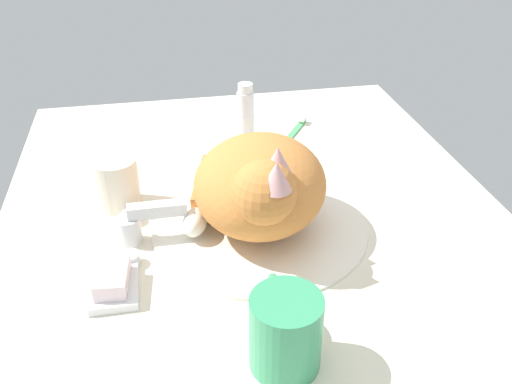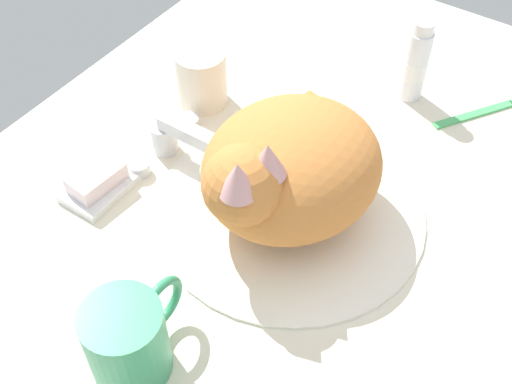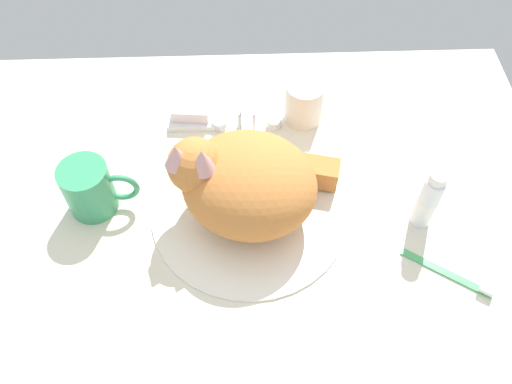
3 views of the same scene
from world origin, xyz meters
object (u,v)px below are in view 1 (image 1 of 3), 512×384
cat (258,186)px  faucet (138,226)px  toothbrush (294,131)px  coffee_mug (285,331)px  rinse_cup (117,182)px  toothpaste_bottle (246,117)px  soap_bar (112,277)px

cat → faucet: bearing=87.5°
faucet → cat: (-0.79, -18.22, 5.46)cm
cat → toothbrush: cat is taller
cat → coffee_mug: (-25.79, 1.89, -3.41)cm
coffee_mug → rinse_cup: coffee_mug is taller
faucet → cat: cat is taller
rinse_cup → coffee_mug: bearing=-152.6°
faucet → toothbrush: (31.73, -32.13, -2.29)cm
cat → coffee_mug: size_ratio=2.38×
faucet → cat: bearing=-92.5°
faucet → toothpaste_bottle: 36.17cm
rinse_cup → toothpaste_bottle: bearing=-54.0°
faucet → soap_bar: faucet is taller
soap_bar → toothpaste_bottle: bearing=-32.1°
cat → rinse_cup: 24.76cm
faucet → coffee_mug: size_ratio=1.06×
cat → rinse_cup: (11.79, 21.40, -4.00)cm
soap_bar → toothpaste_bottle: (39.69, -24.93, 3.53)cm
soap_bar → rinse_cup: bearing=-0.7°
soap_bar → cat: bearing=-65.3°
faucet → cat: size_ratio=0.45×
soap_bar → toothbrush: bearing=-40.0°
rinse_cup → toothbrush: size_ratio=0.65×
toothbrush → toothpaste_bottle: bearing=104.7°
coffee_mug → rinse_cup: bearing=27.4°
cat → coffee_mug: 26.09cm
faucet → toothbrush: bearing=-45.4°
faucet → rinse_cup: rinse_cup is taller
rinse_cup → toothbrush: bearing=-59.6°
soap_bar → toothpaste_bottle: 47.00cm
faucet → toothbrush: faucet is taller
faucet → toothpaste_bottle: size_ratio=1.05×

